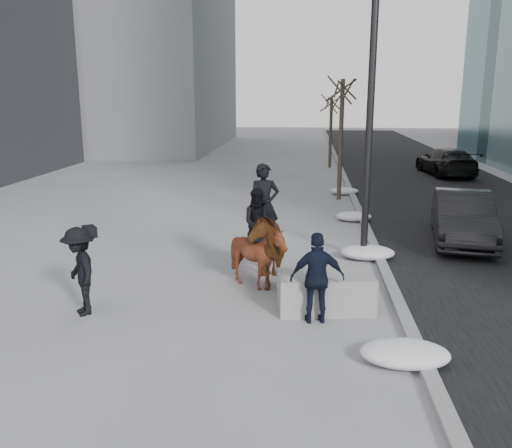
# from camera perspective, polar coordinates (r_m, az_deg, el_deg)

# --- Properties ---
(ground) EXTENTS (120.00, 120.00, 0.00)m
(ground) POSITION_cam_1_polar(r_m,az_deg,el_deg) (11.01, -0.59, -9.09)
(ground) COLOR gray
(ground) RESTS_ON ground
(road) EXTENTS (8.00, 90.00, 0.01)m
(road) POSITION_cam_1_polar(r_m,az_deg,el_deg) (21.38, 21.38, 1.22)
(road) COLOR black
(road) RESTS_ON ground
(curb) EXTENTS (0.25, 90.00, 0.12)m
(curb) POSITION_cam_1_polar(r_m,az_deg,el_deg) (20.62, 10.65, 1.66)
(curb) COLOR gray
(curb) RESTS_ON ground
(planter) EXTENTS (1.99, 1.20, 0.75)m
(planter) POSITION_cam_1_polar(r_m,az_deg,el_deg) (11.00, 7.29, -7.13)
(planter) COLOR #9A9A9D
(planter) RESTS_ON ground
(car_near) EXTENTS (2.28, 4.65, 1.47)m
(car_near) POSITION_cam_1_polar(r_m,az_deg,el_deg) (16.83, 20.94, 0.65)
(car_near) COLOR black
(car_near) RESTS_ON ground
(car_far) EXTENTS (2.56, 5.18, 1.45)m
(car_far) POSITION_cam_1_polar(r_m,az_deg,el_deg) (30.54, 19.38, 6.22)
(car_far) COLOR black
(car_far) RESTS_ON ground
(tree_near) EXTENTS (1.20, 1.20, 5.32)m
(tree_near) POSITION_cam_1_polar(r_m,az_deg,el_deg) (22.17, 8.93, 9.35)
(tree_near) COLOR #32271E
(tree_near) RESTS_ON ground
(tree_far) EXTENTS (1.20, 1.20, 4.45)m
(tree_far) POSITION_cam_1_polar(r_m,az_deg,el_deg) (32.00, 7.87, 9.86)
(tree_far) COLOR #352C1F
(tree_far) RESTS_ON ground
(mounted_left) EXTENTS (1.40, 2.27, 2.73)m
(mounted_left) POSITION_cam_1_polar(r_m,az_deg,el_deg) (12.23, 0.80, -1.71)
(mounted_left) COLOR #462A0E
(mounted_left) RESTS_ON ground
(mounted_right) EXTENTS (1.37, 1.49, 2.22)m
(mounted_right) POSITION_cam_1_polar(r_m,az_deg,el_deg) (11.97, 0.23, -2.66)
(mounted_right) COLOR #481D0E
(mounted_right) RESTS_ON ground
(feeder) EXTENTS (1.07, 0.92, 1.75)m
(feeder) POSITION_cam_1_polar(r_m,az_deg,el_deg) (10.25, 6.47, -5.67)
(feeder) COLOR black
(feeder) RESTS_ON ground
(camera_crew) EXTENTS (1.19, 1.30, 1.75)m
(camera_crew) POSITION_cam_1_polar(r_m,az_deg,el_deg) (11.10, -18.04, -4.72)
(camera_crew) COLOR black
(camera_crew) RESTS_ON ground
(lamppost) EXTENTS (0.25, 1.29, 9.09)m
(lamppost) POSITION_cam_1_polar(r_m,az_deg,el_deg) (14.07, 12.14, 16.36)
(lamppost) COLOR black
(lamppost) RESTS_ON ground
(snow_piles) EXTENTS (1.44, 15.90, 0.37)m
(snow_piles) POSITION_cam_1_polar(r_m,az_deg,el_deg) (15.31, 11.32, -2.10)
(snow_piles) COLOR silver
(snow_piles) RESTS_ON ground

